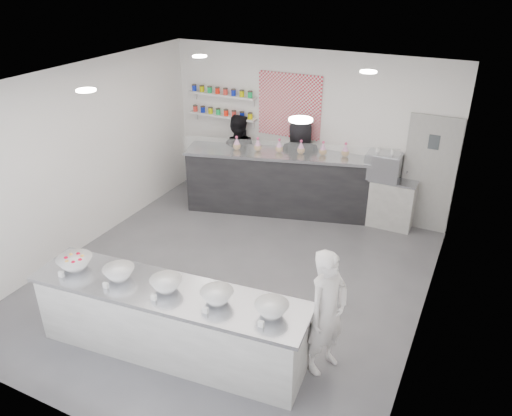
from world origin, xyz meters
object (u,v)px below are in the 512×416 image
Objects in this scene: prep_counter at (170,322)px; espresso_machine at (383,166)px; espresso_ledge at (379,201)px; woman_prep at (327,313)px; staff_right at (300,164)px; staff_left at (237,156)px; back_bar at (289,183)px.

espresso_machine is at bearing 66.44° from prep_counter.
espresso_machine is at bearing 180.00° from espresso_ledge.
woman_prep is 4.29m from staff_right.
staff_left is at bearing 61.90° from woman_prep.
staff_left is at bearing 102.45° from prep_counter.
prep_counter is 2.01× the size of staff_left.
espresso_machine is at bearing 164.24° from staff_left.
staff_right reaches higher than woman_prep.
espresso_machine is 0.33× the size of staff_right.
espresso_machine reaches higher than back_bar.
woman_prep is (1.77, 0.60, 0.33)m from prep_counter.
back_bar is 2.27× the size of staff_left.
prep_counter is at bearing -108.16° from espresso_machine.
prep_counter is at bearing 130.80° from woman_prep.
back_bar is at bearing 152.46° from staff_left.
staff_right is at bearing -179.40° from espresso_ledge.
espresso_ledge is 2.94m from staff_left.
back_bar is at bearing 50.84° from woman_prep.
espresso_ledge is at bearing -6.59° from back_bar.
back_bar is 4.11m from woman_prep.
espresso_machine is (1.67, 0.27, 0.54)m from back_bar.
staff_right is (-1.87, 3.85, 0.12)m from woman_prep.
staff_left is (-3.21, 3.85, 0.06)m from woman_prep.
espresso_machine reaches higher than espresso_ledge.
espresso_machine reaches higher than prep_counter.
staff_right reaches higher than espresso_machine.
espresso_machine is 0.38× the size of woman_prep.
woman_prep is at bearing 113.70° from staff_left.
prep_counter is at bearing -108.25° from espresso_ledge.
prep_counter is at bearing 73.79° from staff_right.
back_bar is 0.42m from staff_right.
staff_left reaches higher than espresso_machine.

